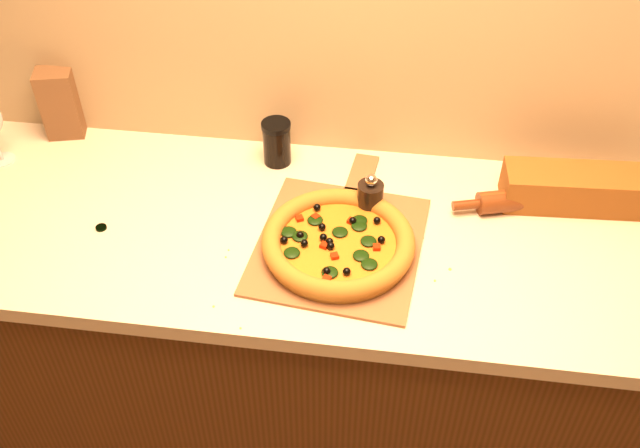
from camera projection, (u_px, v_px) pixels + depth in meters
The scene contains 10 objects.
cabinet at pixel (340, 353), 2.00m from camera, with size 2.80×0.65×0.86m, color #472A0F.
countertop at pixel (344, 237), 1.69m from camera, with size 2.84×0.68×0.04m, color beige.
pizza_peel at pixel (341, 240), 1.65m from camera, with size 0.41×0.57×0.01m.
pizza at pixel (338, 242), 1.61m from camera, with size 0.35×0.35×0.05m.
bottle_cap at pixel (101, 228), 1.68m from camera, with size 0.03×0.03×0.01m, color black.
pepper_grinder at pixel (370, 198), 1.69m from camera, with size 0.06×0.06×0.12m.
rolling_pin at pixel (534, 198), 1.72m from camera, with size 0.40×0.13×0.06m.
bread_bag at pixel (576, 188), 1.72m from camera, with size 0.35×0.11×0.10m, color brown.
paper_bag at pixel (60, 103), 1.91m from camera, with size 0.10×0.08×0.19m, color brown.
dark_jar at pixel (277, 142), 1.84m from camera, with size 0.08×0.08×0.12m.
Camera 1 is at (0.11, 0.20, 2.04)m, focal length 40.00 mm.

